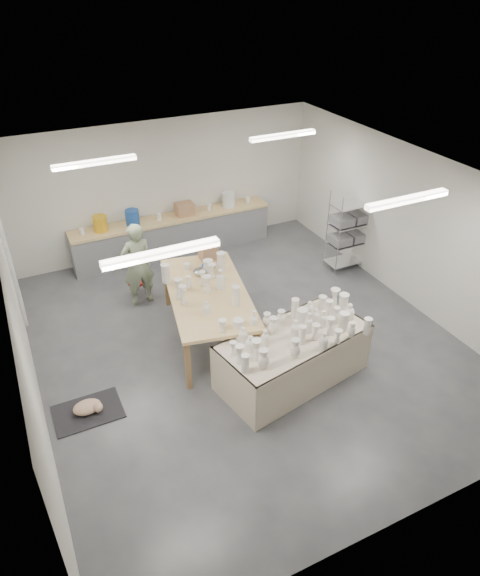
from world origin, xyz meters
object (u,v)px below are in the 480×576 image
work_table (206,287)px  red_stool (137,282)px  drying_table (293,355)px  potter (137,265)px

work_table → red_stool: 2.06m
drying_table → potter: 3.59m
drying_table → work_table: size_ratio=0.92×
work_table → red_stool: bearing=125.7°
work_table → potter: size_ratio=1.64×
work_table → red_stool: work_table is taller
drying_table → red_stool: drying_table is taller
work_table → potter: bearing=129.5°
red_stool → drying_table: bearing=-65.7°
drying_table → red_stool: 3.82m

